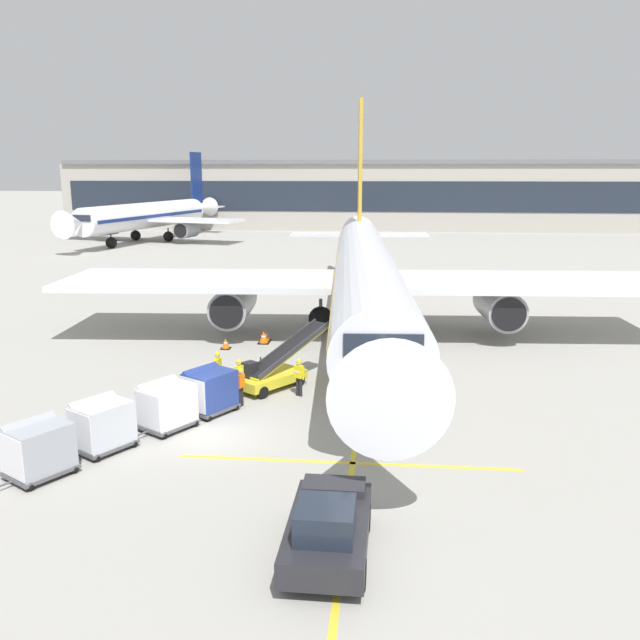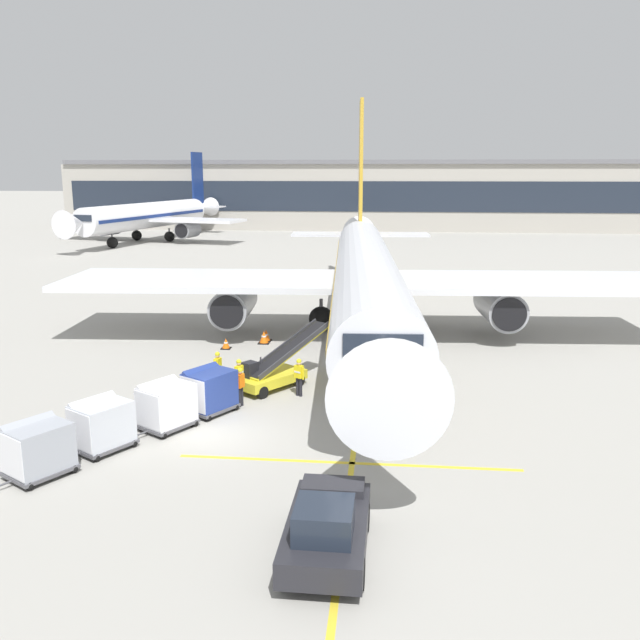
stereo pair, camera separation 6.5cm
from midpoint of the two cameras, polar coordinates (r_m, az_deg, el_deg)
ground_plane at (r=26.47m, az=-8.74°, el=-9.65°), size 600.00×600.00×0.00m
parked_airplane at (r=40.85m, az=3.98°, el=3.95°), size 37.29×47.00×15.84m
belt_loader at (r=31.45m, az=-3.88°, el=-4.31°), size 4.22×5.12×2.70m
baggage_cart_lead at (r=28.54m, az=-9.40°, el=-5.87°), size 2.41×2.74×1.91m
baggage_cart_second at (r=27.11m, az=-12.97°, el=-7.03°), size 2.41×2.74×1.91m
baggage_cart_third at (r=25.77m, az=-18.12°, el=-8.40°), size 2.41×2.74×1.91m
baggage_cart_fourth at (r=24.39m, az=-22.92°, el=-10.01°), size 2.41×2.74×1.91m
pushback_tug at (r=18.33m, az=0.69°, el=-17.31°), size 2.18×4.43×1.83m
ground_crew_by_loader at (r=31.61m, az=-8.66°, el=-4.01°), size 0.33×0.56×1.74m
ground_crew_by_carts at (r=30.14m, az=-1.74°, el=-4.69°), size 0.50×0.40×1.74m
ground_crew_marshaller at (r=30.27m, az=-6.86°, el=-4.70°), size 0.37×0.53×1.74m
ground_crew_wingwalker at (r=29.03m, az=-6.77°, el=-5.47°), size 0.37×0.54×1.74m
safety_cone_engine_keepout at (r=39.51m, az=-4.77°, el=-1.48°), size 0.66×0.66×0.74m
safety_cone_wingtip at (r=38.57m, az=-7.99°, el=-2.01°), size 0.54×0.54×0.62m
safety_cone_nose_mark at (r=40.05m, az=-4.58°, el=-1.32°), size 0.61×0.61×0.70m
apron_guidance_line_lead_in at (r=40.73m, az=4.14°, el=-1.56°), size 0.20×110.00×0.01m
apron_guidance_line_stop_bar at (r=23.85m, az=2.47°, el=-12.09°), size 12.00×0.20×0.01m
terminal_building at (r=121.00m, az=5.97°, el=10.60°), size 112.36×18.05×11.71m
distant_airplane at (r=99.36m, az=-14.37°, el=8.60°), size 28.54×37.18×12.85m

